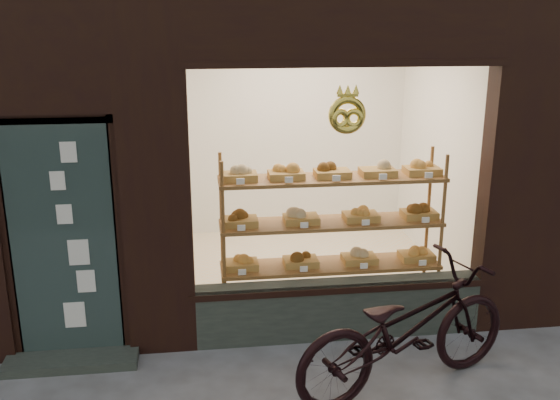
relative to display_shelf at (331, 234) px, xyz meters
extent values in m
cube|color=#222926|center=(0.00, -0.42, -0.60)|extent=(2.70, 0.25, 0.55)
cube|color=#273637|center=(-2.45, -0.49, 0.22)|extent=(0.90, 0.04, 2.15)
cube|color=#222926|center=(-2.45, -0.65, -0.84)|extent=(1.15, 0.35, 0.08)
torus|color=#E9CB4A|center=(0.00, -0.53, 1.27)|extent=(0.33, 0.07, 0.33)
cube|color=brown|center=(0.00, 0.00, -0.83)|extent=(2.20, 0.45, 0.04)
cube|color=brown|center=(0.00, 0.00, -0.33)|extent=(2.20, 0.45, 0.03)
cube|color=brown|center=(0.00, 0.00, 0.12)|extent=(2.20, 0.45, 0.04)
cube|color=brown|center=(0.00, 0.00, 0.57)|extent=(2.20, 0.45, 0.04)
cylinder|color=brown|center=(-1.07, -0.19, -0.03)|extent=(0.04, 0.04, 1.70)
cylinder|color=brown|center=(1.07, -0.19, -0.03)|extent=(0.04, 0.04, 1.70)
cylinder|color=brown|center=(-1.07, 0.20, -0.03)|extent=(0.04, 0.04, 1.70)
cylinder|color=brown|center=(1.07, 0.20, -0.03)|extent=(0.04, 0.04, 1.70)
cube|color=#9C7D43|center=(-0.90, 0.00, -0.28)|extent=(0.34, 0.24, 0.07)
sphere|color=#B28436|center=(-0.90, 0.00, -0.19)|extent=(0.11, 0.11, 0.11)
cube|color=white|center=(-0.90, -0.18, -0.28)|extent=(0.07, 0.01, 0.05)
cube|color=#9C7D43|center=(-0.30, 0.00, -0.28)|extent=(0.34, 0.24, 0.07)
sphere|color=#52270F|center=(-0.30, 0.00, -0.19)|extent=(0.11, 0.11, 0.11)
cube|color=white|center=(-0.30, -0.18, -0.28)|extent=(0.08, 0.01, 0.05)
cube|color=#9C7D43|center=(0.30, 0.00, -0.28)|extent=(0.34, 0.24, 0.07)
sphere|color=tan|center=(0.30, 0.00, -0.19)|extent=(0.11, 0.11, 0.11)
cube|color=white|center=(0.30, -0.18, -0.28)|extent=(0.07, 0.01, 0.05)
cube|color=#9C7D43|center=(0.90, 0.00, -0.28)|extent=(0.34, 0.24, 0.07)
sphere|color=#B28436|center=(0.90, 0.00, -0.19)|extent=(0.11, 0.11, 0.11)
cube|color=white|center=(0.90, -0.18, -0.28)|extent=(0.08, 0.01, 0.05)
cube|color=#9C7D43|center=(-0.90, 0.00, 0.17)|extent=(0.34, 0.24, 0.07)
sphere|color=#52270F|center=(-0.90, 0.00, 0.26)|extent=(0.11, 0.11, 0.11)
cube|color=white|center=(-0.90, -0.18, 0.17)|extent=(0.07, 0.01, 0.06)
cube|color=#9C7D43|center=(-0.30, 0.00, 0.17)|extent=(0.34, 0.24, 0.07)
sphere|color=tan|center=(-0.30, 0.00, 0.26)|extent=(0.11, 0.11, 0.11)
cube|color=white|center=(-0.30, -0.18, 0.17)|extent=(0.08, 0.01, 0.06)
cube|color=#9C7D43|center=(0.30, 0.00, 0.17)|extent=(0.34, 0.24, 0.07)
sphere|color=#B28436|center=(0.30, 0.00, 0.26)|extent=(0.11, 0.11, 0.11)
cube|color=white|center=(0.30, -0.18, 0.17)|extent=(0.07, 0.01, 0.06)
cube|color=#9C7D43|center=(0.90, 0.00, 0.17)|extent=(0.34, 0.24, 0.07)
sphere|color=#52270F|center=(0.90, 0.00, 0.26)|extent=(0.11, 0.11, 0.11)
cube|color=white|center=(0.90, -0.18, 0.17)|extent=(0.08, 0.01, 0.06)
cube|color=#9C7D43|center=(-0.90, 0.00, 0.62)|extent=(0.34, 0.24, 0.07)
sphere|color=tan|center=(-0.90, 0.00, 0.71)|extent=(0.11, 0.11, 0.11)
cube|color=white|center=(-0.90, -0.18, 0.62)|extent=(0.07, 0.01, 0.06)
cube|color=#9C7D43|center=(-0.45, 0.00, 0.62)|extent=(0.34, 0.24, 0.07)
sphere|color=#B28436|center=(-0.45, 0.00, 0.71)|extent=(0.11, 0.11, 0.11)
cube|color=white|center=(-0.45, -0.18, 0.62)|extent=(0.07, 0.01, 0.06)
cube|color=#9C7D43|center=(0.00, 0.00, 0.62)|extent=(0.34, 0.24, 0.07)
sphere|color=#52270F|center=(0.00, 0.00, 0.71)|extent=(0.11, 0.11, 0.11)
cube|color=white|center=(0.00, -0.18, 0.62)|extent=(0.07, 0.01, 0.06)
cube|color=#9C7D43|center=(0.45, 0.00, 0.62)|extent=(0.34, 0.24, 0.07)
sphere|color=tan|center=(0.45, 0.00, 0.71)|extent=(0.11, 0.11, 0.11)
cube|color=white|center=(0.45, -0.18, 0.62)|extent=(0.07, 0.01, 0.06)
cube|color=#9C7D43|center=(0.90, 0.00, 0.62)|extent=(0.34, 0.24, 0.07)
sphere|color=#B28436|center=(0.90, 0.00, 0.71)|extent=(0.11, 0.11, 0.11)
cube|color=white|center=(0.90, -0.18, 0.62)|extent=(0.08, 0.01, 0.06)
imported|color=black|center=(0.34, -1.35, -0.35)|extent=(2.15, 1.33, 1.07)
camera|label=1|loc=(-1.26, -5.72, 2.09)|focal=40.00mm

